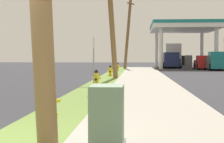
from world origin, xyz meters
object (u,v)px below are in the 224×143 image
Objects in this scene: fire_hydrant_third at (110,71)px; utility_pole_background at (128,32)px; truck_white_on_apron at (173,56)px; truck_navy_at_far_bay at (170,61)px; street_sign_post at (94,53)px; car_red_by_near_pump at (204,63)px; truck_teal_at_forecourt at (217,62)px; fire_hydrant_fourth at (118,67)px; fire_hydrant_nearest at (51,102)px; utility_cabinet at (107,120)px; utility_pole_midground at (111,7)px; car_black_by_far_pump at (183,61)px; fire_hydrant_second at (96,79)px.

utility_pole_background is (0.83, 15.68, 3.77)m from fire_hydrant_third.
truck_white_on_apron is 1.21× the size of truck_navy_at_far_bay.
street_sign_post is at bearing -88.95° from fire_hydrant_third.
car_red_by_near_pump is 3.11m from truck_teal_at_forecourt.
fire_hydrant_fourth is 0.09× the size of utility_pole_background.
fire_hydrant_third and fire_hydrant_fourth have the same top height.
fire_hydrant_nearest is 0.78× the size of utility_cabinet.
fire_hydrant_nearest is 0.08× the size of utility_pole_midground.
car_black_by_far_pump is at bearing 65.38° from truck_white_on_apron.
car_red_by_near_pump reaches higher than fire_hydrant_third.
fire_hydrant_second is 1.00× the size of fire_hydrant_fourth.
fire_hydrant_third is 0.78× the size of utility_cabinet.
fire_hydrant_nearest is 0.09× the size of utility_pole_background.
car_black_by_far_pump is (8.62, 27.66, 0.28)m from fire_hydrant_third.
utility_pole_midground is 19.73m from truck_teal_at_forecourt.
street_sign_post is at bearing 86.53° from fire_hydrant_nearest.
truck_teal_at_forecourt and truck_navy_at_far_bay have the same top height.
street_sign_post is (0.24, -3.02, 1.19)m from fire_hydrant_second.
truck_navy_at_far_bay is at bearing 80.68° from fire_hydrant_nearest.
street_sign_post is at bearing 98.29° from utility_cabinet.
car_red_by_near_pump is (9.64, 25.46, 0.28)m from fire_hydrant_second.
fire_hydrant_nearest is 0.14× the size of truck_teal_at_forecourt.
car_red_by_near_pump is (9.61, 17.16, 0.28)m from fire_hydrant_third.
fire_hydrant_third is at bearing -126.38° from truck_teal_at_forecourt.
car_red_by_near_pump reaches higher than fire_hydrant_fourth.
street_sign_post reaches higher than fire_hydrant_nearest.
truck_white_on_apron is (6.74, 13.66, 1.04)m from fire_hydrant_fourth.
fire_hydrant_second is 30.05m from truck_navy_at_far_bay.
fire_hydrant_fourth is 0.16× the size of car_red_by_near_pump.
car_red_by_near_pump reaches higher than fire_hydrant_second.
street_sign_post reaches higher than utility_cabinet.
utility_pole_background is at bearing -126.87° from truck_white_on_apron.
truck_navy_at_far_bay is (6.10, 21.12, 0.47)m from fire_hydrant_third.
street_sign_post is at bearing -108.26° from car_red_by_near_pump.
car_black_by_far_pump is (-0.99, 10.50, 0.00)m from car_red_by_near_pump.
utility_pole_background is 1.74× the size of car_black_by_far_pump.
fire_hydrant_nearest is 1.00× the size of fire_hydrant_third.
fire_hydrant_nearest is 1.00× the size of fire_hydrant_fourth.
utility_pole_background is 8.25m from truck_navy_at_far_bay.
truck_teal_at_forecourt is (10.56, 30.97, 0.47)m from fire_hydrant_nearest.
truck_teal_at_forecourt is at bearing -74.44° from car_red_by_near_pump.
fire_hydrant_nearest is 8.51m from fire_hydrant_second.
fire_hydrant_fourth is at bearing 92.77° from utility_cabinet.
truck_teal_at_forecourt reaches higher than fire_hydrant_third.
utility_pole_background reaches higher than truck_navy_at_far_bay.
utility_pole_midground reaches higher than utility_cabinet.
fire_hydrant_second is 11.51m from utility_cabinet.
utility_pole_midground is 31.35m from car_black_by_far_pump.
street_sign_post is (-0.63, -27.00, -2.58)m from utility_pole_background.
fire_hydrant_nearest is 0.35× the size of street_sign_post.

